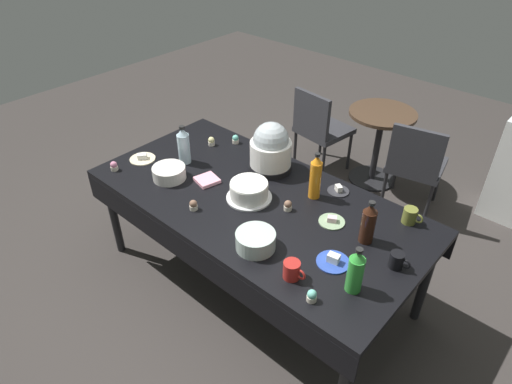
# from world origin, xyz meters

# --- Properties ---
(ground) EXTENTS (9.00, 9.00, 0.00)m
(ground) POSITION_xyz_m (0.00, 0.00, 0.00)
(ground) COLOR #383330
(potluck_table) EXTENTS (2.20, 1.10, 0.75)m
(potluck_table) POSITION_xyz_m (0.00, 0.00, 0.69)
(potluck_table) COLOR black
(potluck_table) RESTS_ON ground
(frosted_layer_cake) EXTENTS (0.29, 0.29, 0.12)m
(frosted_layer_cake) POSITION_xyz_m (-0.03, -0.03, 0.81)
(frosted_layer_cake) COLOR silver
(frosted_layer_cake) RESTS_ON potluck_table
(slow_cooker) EXTENTS (0.30, 0.30, 0.35)m
(slow_cooker) POSITION_xyz_m (-0.16, 0.33, 0.91)
(slow_cooker) COLOR black
(slow_cooker) RESTS_ON potluck_table
(glass_salad_bowl) EXTENTS (0.22, 0.22, 0.10)m
(glass_salad_bowl) POSITION_xyz_m (0.30, -0.34, 0.80)
(glass_salad_bowl) COLOR #B2C6BC
(glass_salad_bowl) RESTS_ON potluck_table
(ceramic_snack_bowl) EXTENTS (0.23, 0.23, 0.09)m
(ceramic_snack_bowl) POSITION_xyz_m (-0.59, -0.22, 0.79)
(ceramic_snack_bowl) COLOR silver
(ceramic_snack_bowl) RESTS_ON potluck_table
(dessert_plate_cobalt) EXTENTS (0.18, 0.18, 0.06)m
(dessert_plate_cobalt) POSITION_xyz_m (0.69, -0.16, 0.76)
(dessert_plate_cobalt) COLOR #2D4CB2
(dessert_plate_cobalt) RESTS_ON potluck_table
(dessert_plate_sage) EXTENTS (0.16, 0.16, 0.04)m
(dessert_plate_sage) POSITION_xyz_m (0.50, 0.12, 0.76)
(dessert_plate_sage) COLOR #8CA87F
(dessert_plate_sage) RESTS_ON potluck_table
(dessert_plate_cream) EXTENTS (0.19, 0.19, 0.04)m
(dessert_plate_cream) POSITION_xyz_m (-0.93, -0.19, 0.76)
(dessert_plate_cream) COLOR beige
(dessert_plate_cream) RESTS_ON potluck_table
(dessert_plate_charcoal) EXTENTS (0.14, 0.14, 0.05)m
(dessert_plate_charcoal) POSITION_xyz_m (0.35, 0.41, 0.76)
(dessert_plate_charcoal) COLOR #2D2D33
(dessert_plate_charcoal) RESTS_ON potluck_table
(cupcake_mint) EXTENTS (0.05, 0.05, 0.07)m
(cupcake_mint) POSITION_xyz_m (-0.60, 0.43, 0.78)
(cupcake_mint) COLOR beige
(cupcake_mint) RESTS_ON potluck_table
(cupcake_vanilla) EXTENTS (0.05, 0.05, 0.07)m
(cupcake_vanilla) POSITION_xyz_m (-0.21, -0.34, 0.78)
(cupcake_vanilla) COLOR beige
(cupcake_vanilla) RESTS_ON potluck_table
(cupcake_cocoa) EXTENTS (0.05, 0.05, 0.07)m
(cupcake_cocoa) POSITION_xyz_m (0.23, 0.04, 0.78)
(cupcake_cocoa) COLOR beige
(cupcake_cocoa) RESTS_ON potluck_table
(cupcake_berry) EXTENTS (0.05, 0.05, 0.07)m
(cupcake_berry) POSITION_xyz_m (0.76, -0.45, 0.78)
(cupcake_berry) COLOR beige
(cupcake_berry) RESTS_ON potluck_table
(cupcake_rose) EXTENTS (0.05, 0.05, 0.07)m
(cupcake_rose) POSITION_xyz_m (-0.96, -0.41, 0.78)
(cupcake_rose) COLOR beige
(cupcake_rose) RESTS_ON potluck_table
(cupcake_lemon) EXTENTS (0.05, 0.05, 0.07)m
(cupcake_lemon) POSITION_xyz_m (-0.71, 0.29, 0.78)
(cupcake_lemon) COLOR beige
(cupcake_lemon) RESTS_ON potluck_table
(soda_bottle_lime_soda) EXTENTS (0.08, 0.08, 0.27)m
(soda_bottle_lime_soda) POSITION_xyz_m (0.87, -0.25, 0.87)
(soda_bottle_lime_soda) COLOR green
(soda_bottle_lime_soda) RESTS_ON potluck_table
(soda_bottle_cola) EXTENTS (0.08, 0.08, 0.27)m
(soda_bottle_cola) POSITION_xyz_m (0.73, 0.11, 0.88)
(soda_bottle_cola) COLOR #33190F
(soda_bottle_cola) RESTS_ON potluck_table
(soda_bottle_orange_juice) EXTENTS (0.07, 0.07, 0.32)m
(soda_bottle_orange_juice) POSITION_xyz_m (0.26, 0.26, 0.90)
(soda_bottle_orange_juice) COLOR orange
(soda_bottle_orange_juice) RESTS_ON potluck_table
(soda_bottle_water) EXTENTS (0.09, 0.09, 0.29)m
(soda_bottle_water) POSITION_xyz_m (-0.68, -0.01, 0.88)
(soda_bottle_water) COLOR silver
(soda_bottle_water) RESTS_ON potluck_table
(coffee_mug_olive) EXTENTS (0.12, 0.08, 0.10)m
(coffee_mug_olive) POSITION_xyz_m (0.84, 0.43, 0.80)
(coffee_mug_olive) COLOR olive
(coffee_mug_olive) RESTS_ON potluck_table
(coffee_mug_black) EXTENTS (0.12, 0.08, 0.09)m
(coffee_mug_black) POSITION_xyz_m (0.96, 0.04, 0.80)
(coffee_mug_black) COLOR black
(coffee_mug_black) RESTS_ON potluck_table
(coffee_mug_red) EXTENTS (0.13, 0.09, 0.10)m
(coffee_mug_red) POSITION_xyz_m (0.59, -0.39, 0.80)
(coffee_mug_red) COLOR #B2231E
(coffee_mug_red) RESTS_ON potluck_table
(paper_napkin_stack) EXTENTS (0.17, 0.17, 0.02)m
(paper_napkin_stack) POSITION_xyz_m (-0.38, -0.08, 0.76)
(paper_napkin_stack) COLOR pink
(paper_napkin_stack) RESTS_ON potluck_table
(maroon_chair_left) EXTENTS (0.50, 0.50, 0.85)m
(maroon_chair_left) POSITION_xyz_m (-0.56, 1.53, 0.49)
(maroon_chair_left) COLOR #333338
(maroon_chair_left) RESTS_ON ground
(maroon_chair_right) EXTENTS (0.52, 0.52, 0.85)m
(maroon_chair_right) POSITION_xyz_m (0.42, 1.53, 0.49)
(maroon_chair_right) COLOR #333338
(maroon_chair_right) RESTS_ON ground
(round_cafe_table) EXTENTS (0.60, 0.60, 0.72)m
(round_cafe_table) POSITION_xyz_m (-0.05, 1.75, 0.50)
(round_cafe_table) COLOR #473323
(round_cafe_table) RESTS_ON ground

